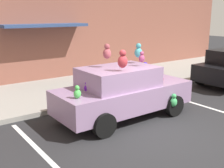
{
  "coord_description": "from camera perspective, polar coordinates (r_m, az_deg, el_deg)",
  "views": [
    {
      "loc": [
        -4.92,
        -4.7,
        3.03
      ],
      "look_at": [
        0.07,
        2.09,
        0.9
      ],
      "focal_mm": 44.84,
      "sensor_mm": 36.0,
      "label": 1
    }
  ],
  "objects": [
    {
      "name": "storefront_building",
      "position": [
        12.83,
        -14.22,
        14.5
      ],
      "size": [
        24.0,
        1.25,
        6.4
      ],
      "color": "brown",
      "rests_on": "ground"
    },
    {
      "name": "parking_stripe_front",
      "position": [
        10.11,
        16.69,
        -3.86
      ],
      "size": [
        0.12,
        3.6,
        0.01
      ],
      "primitive_type": "cube",
      "color": "silver",
      "rests_on": "ground"
    },
    {
      "name": "ground_plane",
      "position": [
        7.45,
        9.28,
        -10.02
      ],
      "size": [
        60.0,
        60.0,
        0.0
      ],
      "primitive_type": "plane",
      "color": "#262628"
    },
    {
      "name": "teddy_bear_on_sidewalk",
      "position": [
        10.7,
        -1.9,
        0.61
      ],
      "size": [
        0.42,
        0.35,
        0.8
      ],
      "color": "pink",
      "rests_on": "sidewalk"
    },
    {
      "name": "parking_stripe_rear",
      "position": [
        6.78,
        -14.8,
        -12.83
      ],
      "size": [
        0.12,
        3.6,
        0.01
      ],
      "primitive_type": "cube",
      "color": "silver",
      "rests_on": "ground"
    },
    {
      "name": "sidewalk",
      "position": [
        11.27,
        -9.08,
        -1.2
      ],
      "size": [
        24.0,
        4.0,
        0.15
      ],
      "primitive_type": "cube",
      "color": "gray",
      "rests_on": "ground"
    },
    {
      "name": "plush_covered_car",
      "position": [
        8.23,
        2.2,
        -1.51
      ],
      "size": [
        4.16,
        1.95,
        2.22
      ],
      "color": "#95759C",
      "rests_on": "ground"
    }
  ]
}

